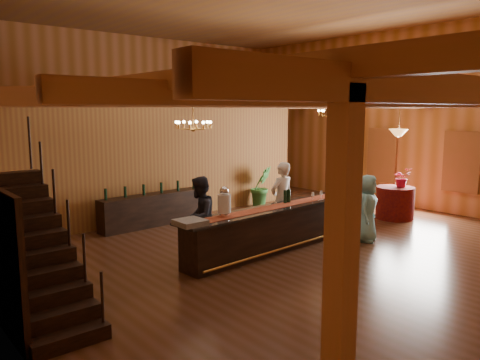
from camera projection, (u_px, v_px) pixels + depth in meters
floor at (271, 240)px, 10.97m from camera, size 14.00×14.00×0.00m
wall_back at (130, 118)px, 15.88m from camera, size 12.00×0.10×5.50m
wall_right at (413, 119)px, 14.37m from camera, size 0.10×14.00×5.50m
beam_grid at (257, 100)px, 10.88m from camera, size 11.90×13.90×0.39m
support_posts at (287, 174)px, 10.35m from camera, size 9.20×10.20×3.20m
partition_wall at (172, 163)px, 13.08m from camera, size 9.00×0.18×3.10m
window_right_front at (462, 162)px, 13.30m from camera, size 0.12×1.05×1.75m
window_right_back at (382, 155)px, 15.27m from camera, size 0.12×1.05×1.75m
staircase at (35, 249)px, 6.81m from camera, size 1.00×2.80×2.00m
backroom_boxes at (145, 189)px, 14.88m from camera, size 4.10×0.60×1.10m
tasting_bar at (286, 225)px, 10.35m from camera, size 5.74×1.06×0.96m
beverage_dispenser at (224, 202)px, 9.07m from camera, size 0.26×0.26×0.60m
glass_rack_tray at (190, 222)px, 8.43m from camera, size 0.50×0.50×0.10m
raffle_drum at (354, 184)px, 11.96m from camera, size 0.34×0.24×0.30m
bar_bottle_0 at (285, 197)px, 10.40m from camera, size 0.07×0.07×0.30m
bar_bottle_1 at (288, 196)px, 10.47m from camera, size 0.07×0.07×0.30m
bar_bottle_2 at (289, 196)px, 10.48m from camera, size 0.07×0.07×0.30m
backbar_shelf at (153, 210)px, 12.29m from camera, size 3.01×0.63×0.84m
round_table at (395, 203)px, 13.06m from camera, size 1.03×1.03×0.90m
chandelier_left at (193, 125)px, 10.35m from camera, size 0.80×0.80×0.67m
chandelier_right at (332, 113)px, 13.19m from camera, size 0.80×0.80×0.42m
pendant_lamp at (398, 133)px, 12.77m from camera, size 0.52×0.52×0.90m
bartender at (282, 200)px, 11.12m from camera, size 0.66×0.43×1.80m
staff_second at (200, 217)px, 9.60m from camera, size 1.03×0.98×1.68m
guest at (367, 208)px, 10.75m from camera, size 0.89×0.76×1.55m
floor_plant at (261, 186)px, 14.70m from camera, size 0.78×0.66×1.28m
table_flowers at (402, 177)px, 12.94m from camera, size 0.61×0.58×0.54m
table_vase at (399, 181)px, 13.03m from camera, size 0.20×0.20×0.31m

